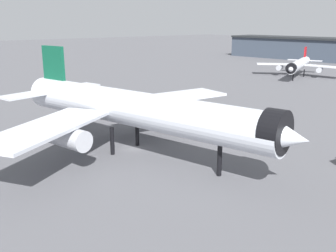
% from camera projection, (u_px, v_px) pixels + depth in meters
% --- Properties ---
extents(ground, '(900.00, 900.00, 0.00)m').
position_uv_depth(ground, '(133.00, 149.00, 77.92)').
color(ground, '#56565B').
extents(airliner_near_gate, '(65.99, 59.01, 19.46)m').
position_uv_depth(airliner_near_gate, '(134.00, 109.00, 73.78)').
color(airliner_near_gate, silver).
rests_on(airliner_near_gate, ground).
extents(airliner_far_taxiway, '(36.91, 41.24, 12.49)m').
position_uv_depth(airliner_far_taxiway, '(299.00, 65.00, 174.28)').
color(airliner_far_taxiway, silver).
rests_on(airliner_far_taxiway, ground).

